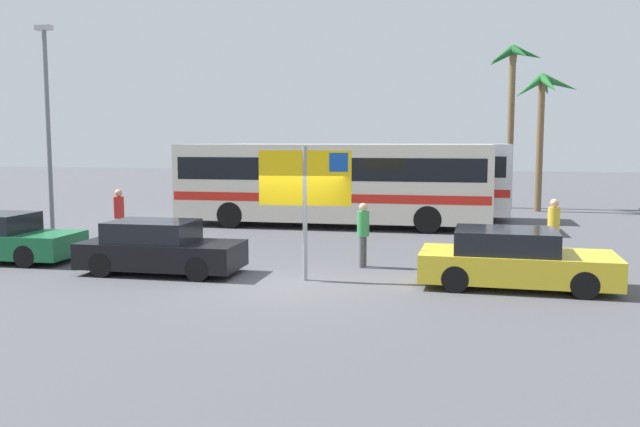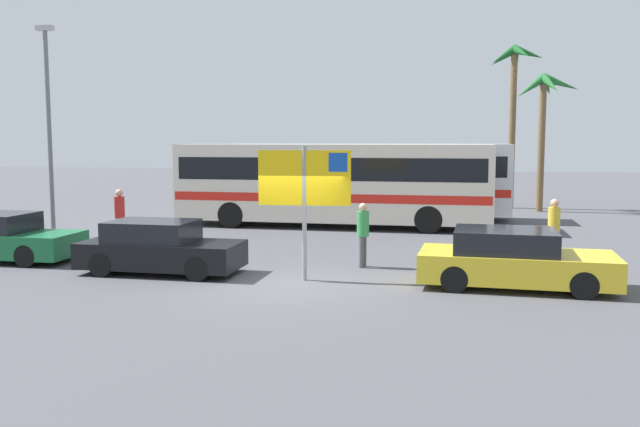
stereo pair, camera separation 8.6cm
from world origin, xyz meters
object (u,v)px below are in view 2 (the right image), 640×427
Objects in this scene: car_black at (159,248)px; ferry_sign at (306,183)px; pedestrian_by_bus at (120,212)px; car_yellow at (513,260)px; bus_rear_coach at (367,176)px; pedestrian_near_sign at (554,225)px; bus_front_coach at (332,181)px; pedestrian_crossing_lot at (363,229)px.

ferry_sign is at bearing -1.50° from car_black.
pedestrian_by_bus is (-7.04, 4.07, -1.26)m from ferry_sign.
bus_rear_coach is at bearing 113.68° from car_yellow.
pedestrian_near_sign is at bearing 71.65° from car_yellow.
car_black is 8.59m from car_yellow.
car_black is (-2.56, -9.81, -1.15)m from bus_front_coach.
bus_rear_coach is 3.75× the size of ferry_sign.
bus_rear_coach is 14.10m from car_yellow.
ferry_sign reaches higher than pedestrian_crossing_lot.
car_black is 2.36× the size of pedestrian_crossing_lot.
car_black is 2.31× the size of pedestrian_near_sign.
car_black is at bearing -104.53° from bus_rear_coach.
car_yellow is 4.10m from pedestrian_crossing_lot.
bus_rear_coach is 6.71× the size of pedestrian_by_bus.
car_yellow is (8.59, 0.11, 0.00)m from car_black.
pedestrian_near_sign is (6.08, 3.71, -1.29)m from ferry_sign.
bus_rear_coach is at bearing 106.50° from pedestrian_near_sign.
ferry_sign is 0.73× the size of car_yellow.
pedestrian_by_bus is (-5.77, -5.83, -0.72)m from bus_front_coach.
bus_rear_coach is 13.66m from car_black.
car_yellow is at bearing -68.37° from bus_rear_coach.
pedestrian_near_sign is (13.12, -0.36, -0.03)m from pedestrian_by_bus.
pedestrian_near_sign is at bearing -40.12° from bus_front_coach.
car_yellow is 3.77m from pedestrian_near_sign.
bus_rear_coach is at bearing 87.30° from ferry_sign.
car_black is 2.25× the size of pedestrian_by_bus.
ferry_sign is 5.06m from car_yellow.
ferry_sign reaches higher than car_black.
bus_front_coach is 2.98× the size of car_black.
car_black is 10.55m from pedestrian_near_sign.
car_black is at bearing 33.71° from pedestrian_crossing_lot.
bus_front_coach is 8.24m from pedestrian_by_bus.
pedestrian_crossing_lot is 0.95× the size of pedestrian_by_bus.
car_black is 5.14m from pedestrian_by_bus.
bus_front_coach is 10.20m from car_black.
bus_rear_coach is 2.74× the size of car_yellow.
bus_front_coach is 1.00× the size of bus_rear_coach.
car_yellow is at bearing -128.08° from pedestrian_near_sign.
bus_rear_coach is 7.05× the size of pedestrian_crossing_lot.
ferry_sign is at bearing -166.26° from pedestrian_near_sign.
car_black is at bearing -104.62° from bus_front_coach.
car_black is (-3.41, -13.17, -1.15)m from bus_rear_coach.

